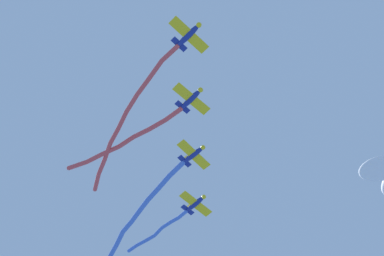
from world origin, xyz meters
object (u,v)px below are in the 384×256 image
(airplane_right_wing, at_px, (194,155))
(airplane_lead, at_px, (189,35))
(airplane_slot, at_px, (196,204))
(airplane_left_wing, at_px, (191,99))

(airplane_right_wing, bearing_deg, airplane_lead, -49.97)
(airplane_right_wing, xyz_separation_m, airplane_slot, (-0.45, -10.64, 0.25))
(airplane_lead, height_order, airplane_left_wing, airplane_left_wing)
(airplane_slot, bearing_deg, airplane_lead, -46.14)
(airplane_lead, relative_size, airplane_right_wing, 0.99)
(airplane_left_wing, distance_m, airplane_right_wing, 10.67)
(airplane_right_wing, distance_m, airplane_slot, 10.65)
(airplane_lead, bearing_deg, airplane_slot, 133.95)
(airplane_lead, xyz_separation_m, airplane_slot, (-1.37, -31.94, 0.75))
(airplane_left_wing, bearing_deg, airplane_slot, 135.17)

